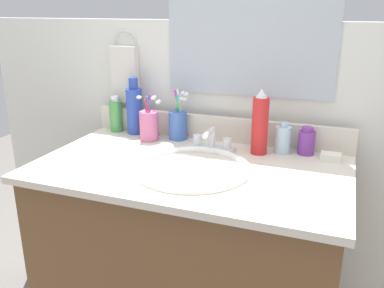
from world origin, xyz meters
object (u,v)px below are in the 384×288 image
object	(u,v)px
cup_blue_plastic	(178,124)
soap_bar	(331,157)
faucet	(211,142)
cup_pink	(149,125)
bottle_toner_green	(116,115)
bottle_shampoo_blue	(134,109)
bottle_gel_clear	(283,139)
hand_towel	(125,75)
bottle_spray_red	(260,124)
bottle_cream_purple	(306,142)

from	to	relation	value
cup_blue_plastic	soap_bar	size ratio (longest dim) A/B	2.98
faucet	cup_pink	size ratio (longest dim) A/B	0.91
faucet	soap_bar	xyz separation A→B (m)	(0.39, 0.04, -0.02)
bottle_toner_green	cup_pink	xyz separation A→B (m)	(0.18, -0.06, -0.01)
bottle_toner_green	soap_bar	bearing A→B (deg)	-3.35
bottle_shampoo_blue	bottle_gel_clear	xyz separation A→B (m)	(0.58, -0.03, -0.05)
hand_towel	bottle_spray_red	size ratio (longest dim) A/B	0.99
bottle_cream_purple	bottle_shampoo_blue	bearing A→B (deg)	178.93
bottle_spray_red	cup_blue_plastic	xyz separation A→B (m)	(-0.32, 0.05, -0.04)
bottle_shampoo_blue	cup_blue_plastic	size ratio (longest dim) A/B	1.15
bottle_shampoo_blue	bottle_gel_clear	bearing A→B (deg)	-2.61
faucet	bottle_toner_green	distance (m)	0.44
bottle_toner_green	cup_blue_plastic	world-z (taller)	cup_blue_plastic
hand_towel	soap_bar	distance (m)	0.83
hand_towel	soap_bar	bearing A→B (deg)	-7.09
bottle_spray_red	bottle_gel_clear	bearing A→B (deg)	25.09
bottle_spray_red	bottle_shampoo_blue	distance (m)	0.51
hand_towel	cup_blue_plastic	world-z (taller)	hand_towel
bottle_shampoo_blue	soap_bar	size ratio (longest dim) A/B	3.44
bottle_gel_clear	cup_blue_plastic	xyz separation A→B (m)	(-0.39, 0.02, 0.01)
bottle_toner_green	cup_pink	bearing A→B (deg)	-18.53
bottle_shampoo_blue	faucet	bearing A→B (deg)	-14.33
bottle_gel_clear	cup_blue_plastic	world-z (taller)	cup_blue_plastic
faucet	bottle_toner_green	world-z (taller)	bottle_toner_green
bottle_toner_green	cup_blue_plastic	size ratio (longest dim) A/B	0.74
bottle_gel_clear	cup_blue_plastic	bearing A→B (deg)	177.66
faucet	bottle_spray_red	world-z (taller)	bottle_spray_red
bottle_gel_clear	bottle_cream_purple	bearing A→B (deg)	10.37
cup_blue_plastic	soap_bar	world-z (taller)	cup_blue_plastic
hand_towel	soap_bar	size ratio (longest dim) A/B	3.44
faucet	bottle_spray_red	distance (m)	0.18
cup_blue_plastic	bottle_spray_red	bearing A→B (deg)	-9.03
bottle_toner_green	bottle_shampoo_blue	xyz separation A→B (m)	(0.08, -0.00, 0.03)
cup_pink	cup_blue_plastic	distance (m)	0.11
bottle_cream_purple	soap_bar	bearing A→B (deg)	-23.23
bottle_cream_purple	soap_bar	distance (m)	0.10
cup_pink	bottle_gel_clear	bearing A→B (deg)	3.76
faucet	bottle_shampoo_blue	size ratio (longest dim) A/B	0.73
hand_towel	bottle_cream_purple	size ratio (longest dim) A/B	2.31
bottle_spray_red	cup_pink	size ratio (longest dim) A/B	1.26
bottle_toner_green	bottle_shampoo_blue	distance (m)	0.09
hand_towel	soap_bar	xyz separation A→B (m)	(0.80, -0.10, -0.21)
hand_towel	bottle_gel_clear	xyz separation A→B (m)	(0.64, -0.08, -0.17)
cup_pink	hand_towel	bearing A→B (deg)	144.34
hand_towel	bottle_gel_clear	world-z (taller)	hand_towel
faucet	soap_bar	size ratio (longest dim) A/B	2.50
hand_towel	bottle_shampoo_blue	world-z (taller)	hand_towel
bottle_spray_red	bottle_toner_green	world-z (taller)	bottle_spray_red
cup_blue_plastic	cup_pink	bearing A→B (deg)	-153.68
hand_towel	bottle_gel_clear	bearing A→B (deg)	-6.95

